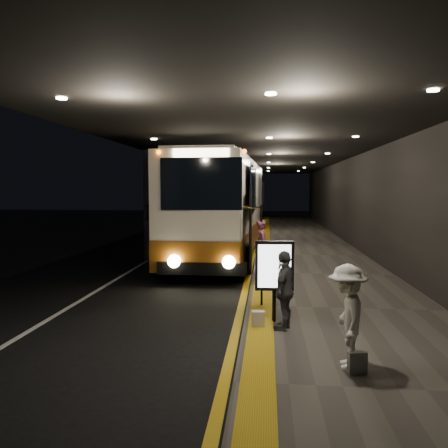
{
  "coord_description": "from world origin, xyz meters",
  "views": [
    {
      "loc": [
        2.97,
        -13.17,
        2.85
      ],
      "look_at": [
        1.52,
        1.24,
        1.7
      ],
      "focal_mm": 35.0,
      "sensor_mm": 36.0,
      "label": 1
    }
  ],
  "objects_px": {
    "coach_third": "(249,200)",
    "passenger_waiting_white": "(347,316)",
    "bag_plain": "(258,319)",
    "coach_main": "(224,211)",
    "passenger_waiting_grey": "(285,290)",
    "passenger_boarding": "(262,245)",
    "coach_second": "(237,206)",
    "stanchion_post": "(262,280)",
    "bag_polka": "(357,363)",
    "info_sign": "(274,267)"
  },
  "relations": [
    {
      "from": "passenger_waiting_white",
      "to": "coach_main",
      "type": "bearing_deg",
      "value": -161.69
    },
    {
      "from": "passenger_waiting_white",
      "to": "passenger_waiting_grey",
      "type": "relative_size",
      "value": 1.03
    },
    {
      "from": "passenger_boarding",
      "to": "stanchion_post",
      "type": "relative_size",
      "value": 1.39
    },
    {
      "from": "passenger_waiting_grey",
      "to": "passenger_boarding",
      "type": "bearing_deg",
      "value": -156.68
    },
    {
      "from": "coach_second",
      "to": "stanchion_post",
      "type": "bearing_deg",
      "value": -80.54
    },
    {
      "from": "bag_polka",
      "to": "passenger_waiting_grey",
      "type": "bearing_deg",
      "value": 116.59
    },
    {
      "from": "coach_main",
      "to": "bag_plain",
      "type": "bearing_deg",
      "value": -78.47
    },
    {
      "from": "bag_polka",
      "to": "coach_third",
      "type": "bearing_deg",
      "value": 94.71
    },
    {
      "from": "coach_second",
      "to": "info_sign",
      "type": "bearing_deg",
      "value": -80.13
    },
    {
      "from": "coach_third",
      "to": "passenger_waiting_white",
      "type": "height_order",
      "value": "coach_third"
    },
    {
      "from": "coach_third",
      "to": "passenger_boarding",
      "type": "xyz_separation_m",
      "value": [
        1.77,
        -31.33,
        -0.78
      ]
    },
    {
      "from": "passenger_boarding",
      "to": "passenger_waiting_white",
      "type": "height_order",
      "value": "passenger_boarding"
    },
    {
      "from": "passenger_waiting_white",
      "to": "bag_plain",
      "type": "distance_m",
      "value": 2.36
    },
    {
      "from": "coach_third",
      "to": "info_sign",
      "type": "bearing_deg",
      "value": -84.01
    },
    {
      "from": "bag_polka",
      "to": "bag_plain",
      "type": "xyz_separation_m",
      "value": [
        -1.49,
        2.06,
        -0.01
      ]
    },
    {
      "from": "coach_third",
      "to": "passenger_waiting_white",
      "type": "xyz_separation_m",
      "value": [
        3.15,
        -39.27,
        -0.84
      ]
    },
    {
      "from": "passenger_boarding",
      "to": "coach_second",
      "type": "bearing_deg",
      "value": 3.93
    },
    {
      "from": "passenger_boarding",
      "to": "bag_plain",
      "type": "bearing_deg",
      "value": 176.55
    },
    {
      "from": "bag_polka",
      "to": "stanchion_post",
      "type": "height_order",
      "value": "stanchion_post"
    },
    {
      "from": "passenger_waiting_white",
      "to": "passenger_waiting_grey",
      "type": "distance_m",
      "value": 1.94
    },
    {
      "from": "passenger_waiting_white",
      "to": "stanchion_post",
      "type": "distance_m",
      "value": 3.67
    },
    {
      "from": "passenger_boarding",
      "to": "bag_plain",
      "type": "height_order",
      "value": "passenger_boarding"
    },
    {
      "from": "bag_polka",
      "to": "bag_plain",
      "type": "relative_size",
      "value": 1.05
    },
    {
      "from": "coach_third",
      "to": "passenger_waiting_white",
      "type": "distance_m",
      "value": 39.4
    },
    {
      "from": "coach_main",
      "to": "passenger_waiting_grey",
      "type": "distance_m",
      "value": 10.5
    },
    {
      "from": "coach_third",
      "to": "bag_polka",
      "type": "height_order",
      "value": "coach_third"
    },
    {
      "from": "coach_third",
      "to": "coach_second",
      "type": "bearing_deg",
      "value": -87.68
    },
    {
      "from": "coach_second",
      "to": "info_sign",
      "type": "relative_size",
      "value": 7.16
    },
    {
      "from": "coach_main",
      "to": "bag_polka",
      "type": "relative_size",
      "value": 39.41
    },
    {
      "from": "coach_third",
      "to": "info_sign",
      "type": "relative_size",
      "value": 7.16
    },
    {
      "from": "stanchion_post",
      "to": "coach_main",
      "type": "bearing_deg",
      "value": 101.62
    },
    {
      "from": "passenger_boarding",
      "to": "stanchion_post",
      "type": "distance_m",
      "value": 4.54
    },
    {
      "from": "passenger_waiting_white",
      "to": "coach_third",
      "type": "bearing_deg",
      "value": -171.62
    },
    {
      "from": "coach_main",
      "to": "passenger_waiting_grey",
      "type": "relative_size",
      "value": 8.45
    },
    {
      "from": "passenger_waiting_white",
      "to": "bag_plain",
      "type": "relative_size",
      "value": 5.06
    },
    {
      "from": "passenger_waiting_white",
      "to": "bag_polka",
      "type": "relative_size",
      "value": 4.81
    },
    {
      "from": "coach_third",
      "to": "bag_plain",
      "type": "distance_m",
      "value": 37.53
    },
    {
      "from": "coach_third",
      "to": "bag_plain",
      "type": "xyz_separation_m",
      "value": [
        1.77,
        -37.46,
        -1.47
      ]
    },
    {
      "from": "coach_second",
      "to": "passenger_waiting_grey",
      "type": "bearing_deg",
      "value": -79.75
    },
    {
      "from": "coach_third",
      "to": "bag_plain",
      "type": "height_order",
      "value": "coach_third"
    },
    {
      "from": "coach_main",
      "to": "passenger_boarding",
      "type": "relative_size",
      "value": 7.69
    },
    {
      "from": "coach_second",
      "to": "coach_main",
      "type": "bearing_deg",
      "value": -85.3
    },
    {
      "from": "bag_plain",
      "to": "passenger_waiting_white",
      "type": "bearing_deg",
      "value": -52.71
    },
    {
      "from": "passenger_waiting_white",
      "to": "passenger_boarding",
      "type": "bearing_deg",
      "value": -166.34
    },
    {
      "from": "coach_main",
      "to": "coach_third",
      "type": "height_order",
      "value": "coach_main"
    },
    {
      "from": "coach_main",
      "to": "passenger_waiting_white",
      "type": "distance_m",
      "value": 12.37
    },
    {
      "from": "coach_third",
      "to": "passenger_boarding",
      "type": "bearing_deg",
      "value": -84.0
    },
    {
      "from": "info_sign",
      "to": "coach_main",
      "type": "bearing_deg",
      "value": 97.53
    },
    {
      "from": "passenger_waiting_grey",
      "to": "stanchion_post",
      "type": "height_order",
      "value": "passenger_waiting_grey"
    },
    {
      "from": "coach_second",
      "to": "passenger_waiting_grey",
      "type": "xyz_separation_m",
      "value": [
        2.4,
        -20.87,
        -0.86
      ]
    }
  ]
}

